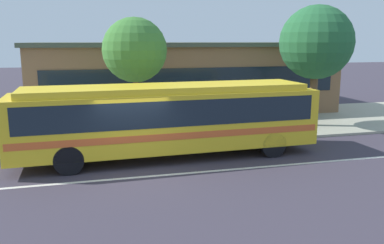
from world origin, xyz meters
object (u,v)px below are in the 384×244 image
bus_stop_sign (242,102)px  street_tree_mid_block (316,43)px  street_tree_near_stop (135,50)px  pedestrian_waiting_near_sign (123,119)px  transit_bus (168,116)px

bus_stop_sign → street_tree_mid_block: (4.46, 1.47, 2.61)m
street_tree_mid_block → street_tree_near_stop: bearing=178.5°
street_tree_mid_block → bus_stop_sign: bearing=-161.8°
street_tree_near_stop → pedestrian_waiting_near_sign: bearing=-117.1°
transit_bus → pedestrian_waiting_near_sign: size_ratio=6.53×
street_tree_mid_block → transit_bus: bearing=-157.3°
transit_bus → street_tree_mid_block: bearing=22.7°
pedestrian_waiting_near_sign → bus_stop_sign: bearing=-2.6°
transit_bus → pedestrian_waiting_near_sign: transit_bus is taller
pedestrian_waiting_near_sign → street_tree_mid_block: street_tree_mid_block is taller
pedestrian_waiting_near_sign → transit_bus: bearing=-55.2°
bus_stop_sign → street_tree_near_stop: (-4.53, 1.70, 2.28)m
bus_stop_sign → street_tree_near_stop: street_tree_near_stop is taller
bus_stop_sign → street_tree_mid_block: 5.37m
pedestrian_waiting_near_sign → street_tree_mid_block: bearing=7.2°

